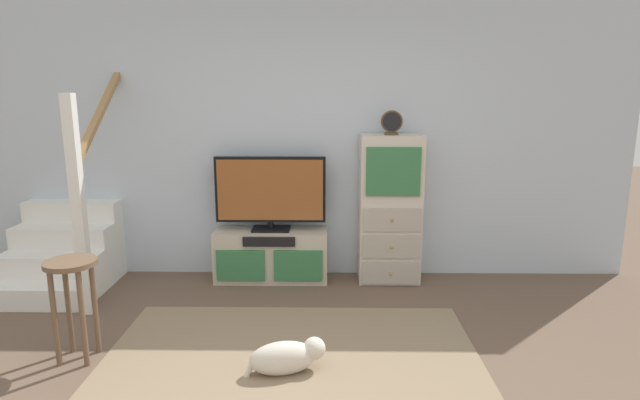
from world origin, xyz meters
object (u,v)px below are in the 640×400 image
media_console (271,255)px  television (270,192)px  desk_clock (392,123)px  dog (287,357)px  bar_stool_near (73,286)px  side_cabinet (390,210)px

media_console → television: size_ratio=1.03×
desk_clock → dog: 2.37m
dog → desk_clock: bearing=63.6°
television → dog: television is taller
dog → television: bearing=99.2°
desk_clock → bar_stool_near: 2.94m
media_console → dog: media_console is taller
desk_clock → dog: (-0.85, -1.71, -1.41)m
media_console → side_cabinet: 1.23m
television → desk_clock: desk_clock is taller
television → dog: bearing=-80.8°
bar_stool_near → dog: 1.52m
desk_clock → media_console: bearing=179.8°
media_console → side_cabinet: (1.14, 0.01, 0.46)m
media_console → dog: 1.74m
side_cabinet → media_console: bearing=-179.5°
television → side_cabinet: side_cabinet is taller
television → bar_stool_near: size_ratio=1.48×
media_console → desk_clock: desk_clock is taller
television → dog: 1.92m
media_console → desk_clock: size_ratio=4.87×
side_cabinet → dog: side_cabinet is taller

